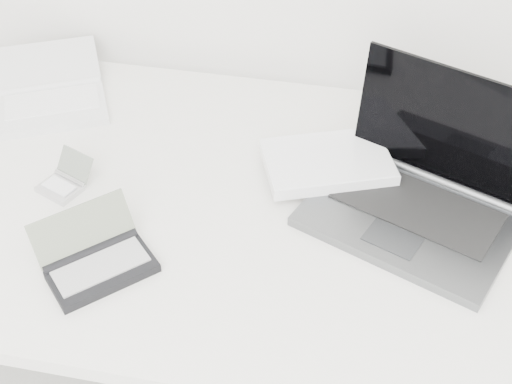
% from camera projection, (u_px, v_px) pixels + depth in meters
% --- Properties ---
extents(desk, '(1.60, 0.80, 0.73)m').
position_uv_depth(desk, '(276.00, 223.00, 1.32)').
color(desk, white).
rests_on(desk, ground).
extents(laptop_large, '(0.51, 0.40, 0.24)m').
position_uv_depth(laptop_large, '(395.00, 184.00, 1.27)').
color(laptop_large, '#5A5D60').
rests_on(laptop_large, desk).
extents(netbook_open_white, '(0.32, 0.35, 0.05)m').
position_uv_depth(netbook_open_white, '(51.00, 95.00, 1.53)').
color(netbook_open_white, white).
rests_on(netbook_open_white, desk).
extents(pda_silver, '(0.10, 0.11, 0.05)m').
position_uv_depth(pda_silver, '(64.00, 182.00, 1.32)').
color(pda_silver, silver).
rests_on(pda_silver, desk).
extents(palmtop_charcoal, '(0.22, 0.22, 0.08)m').
position_uv_depth(palmtop_charcoal, '(97.00, 260.00, 1.17)').
color(palmtop_charcoal, black).
rests_on(palmtop_charcoal, desk).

